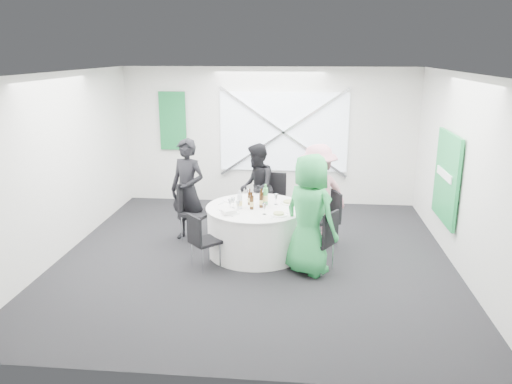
# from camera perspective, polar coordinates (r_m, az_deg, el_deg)

# --- Properties ---
(floor) EXTENTS (6.00, 6.00, 0.00)m
(floor) POSITION_cam_1_polar(r_m,az_deg,el_deg) (7.84, -0.14, -7.45)
(floor) COLOR black
(floor) RESTS_ON ground
(ceiling) EXTENTS (6.00, 6.00, 0.00)m
(ceiling) POSITION_cam_1_polar(r_m,az_deg,el_deg) (7.20, -0.16, 13.46)
(ceiling) COLOR silver
(ceiling) RESTS_ON wall_back
(wall_back) EXTENTS (6.00, 0.00, 6.00)m
(wall_back) POSITION_cam_1_polar(r_m,az_deg,el_deg) (10.33, 1.51, 6.37)
(wall_back) COLOR silver
(wall_back) RESTS_ON floor
(wall_front) EXTENTS (6.00, 0.00, 6.00)m
(wall_front) POSITION_cam_1_polar(r_m,az_deg,el_deg) (4.55, -3.90, -6.11)
(wall_front) COLOR silver
(wall_front) RESTS_ON floor
(wall_left) EXTENTS (0.00, 6.00, 6.00)m
(wall_left) POSITION_cam_1_polar(r_m,az_deg,el_deg) (8.24, -21.41, 2.85)
(wall_left) COLOR silver
(wall_left) RESTS_ON floor
(wall_right) EXTENTS (0.00, 6.00, 6.00)m
(wall_right) POSITION_cam_1_polar(r_m,az_deg,el_deg) (7.71, 22.65, 1.87)
(wall_right) COLOR silver
(wall_right) RESTS_ON floor
(window_panel) EXTENTS (2.60, 0.03, 1.60)m
(window_panel) POSITION_cam_1_polar(r_m,az_deg,el_deg) (10.26, 3.18, 6.85)
(window_panel) COLOR white
(window_panel) RESTS_ON wall_back
(window_brace_a) EXTENTS (2.63, 0.05, 1.84)m
(window_brace_a) POSITION_cam_1_polar(r_m,az_deg,el_deg) (10.22, 3.17, 6.81)
(window_brace_a) COLOR silver
(window_brace_a) RESTS_ON window_panel
(window_brace_b) EXTENTS (2.63, 0.05, 1.84)m
(window_brace_b) POSITION_cam_1_polar(r_m,az_deg,el_deg) (10.22, 3.17, 6.81)
(window_brace_b) COLOR silver
(window_brace_b) RESTS_ON window_panel
(green_banner) EXTENTS (0.55, 0.04, 1.20)m
(green_banner) POSITION_cam_1_polar(r_m,az_deg,el_deg) (10.56, -9.50, 8.02)
(green_banner) COLOR #14652E
(green_banner) RESTS_ON wall_back
(green_sign) EXTENTS (0.05, 1.20, 1.40)m
(green_sign) POSITION_cam_1_polar(r_m,az_deg,el_deg) (8.30, 20.95, 1.55)
(green_sign) COLOR #198B40
(green_sign) RESTS_ON wall_right
(banquet_table) EXTENTS (1.56, 1.56, 0.76)m
(banquet_table) POSITION_cam_1_polar(r_m,az_deg,el_deg) (7.88, -0.00, -4.34)
(banquet_table) COLOR silver
(banquet_table) RESTS_ON floor
(chair_back) EXTENTS (0.53, 0.54, 1.01)m
(chair_back) POSITION_cam_1_polar(r_m,az_deg,el_deg) (8.88, 1.90, -0.53)
(chair_back) COLOR black
(chair_back) RESTS_ON floor
(chair_back_left) EXTENTS (0.60, 0.59, 1.01)m
(chair_back_left) POSITION_cam_1_polar(r_m,az_deg,el_deg) (8.39, -7.33, -1.66)
(chair_back_left) COLOR black
(chair_back_left) RESTS_ON floor
(chair_back_right) EXTENTS (0.54, 0.53, 0.92)m
(chair_back_right) POSITION_cam_1_polar(r_m,az_deg,el_deg) (8.20, 8.35, -2.55)
(chair_back_right) COLOR black
(chair_back_right) RESTS_ON floor
(chair_front_right) EXTENTS (0.58, 0.58, 0.93)m
(chair_front_right) POSITION_cam_1_polar(r_m,az_deg,el_deg) (7.20, 7.66, -5.09)
(chair_front_right) COLOR black
(chair_front_right) RESTS_ON floor
(chair_front_left) EXTENTS (0.54, 0.54, 0.83)m
(chair_front_left) POSITION_cam_1_polar(r_m,az_deg,el_deg) (7.31, -6.33, -5.20)
(chair_front_left) COLOR black
(chair_front_left) RESTS_ON floor
(person_man_back_left) EXTENTS (0.74, 0.62, 1.73)m
(person_man_back_left) POSITION_cam_1_polar(r_m,az_deg,el_deg) (8.37, -7.82, 0.20)
(person_man_back_left) COLOR black
(person_man_back_left) RESTS_ON floor
(person_man_back) EXTENTS (0.48, 0.79, 1.56)m
(person_man_back) POSITION_cam_1_polar(r_m,az_deg,el_deg) (8.78, 0.07, 0.52)
(person_man_back) COLOR black
(person_man_back) RESTS_ON floor
(person_woman_pink) EXTENTS (1.18, 0.96, 1.67)m
(person_woman_pink) POSITION_cam_1_polar(r_m,az_deg,el_deg) (8.22, 7.06, -0.29)
(person_woman_pink) COLOR #BC7985
(person_woman_pink) RESTS_ON floor
(person_woman_green) EXTENTS (1.01, 0.97, 1.75)m
(person_woman_green) POSITION_cam_1_polar(r_m,az_deg,el_deg) (7.07, 6.15, -2.60)
(person_woman_green) COLOR green
(person_woman_green) RESTS_ON floor
(plate_back) EXTENTS (0.29, 0.29, 0.01)m
(plate_back) POSITION_cam_1_polar(r_m,az_deg,el_deg) (8.24, 0.09, -0.59)
(plate_back) COLOR white
(plate_back) RESTS_ON banquet_table
(plate_back_left) EXTENTS (0.27, 0.27, 0.01)m
(plate_back_left) POSITION_cam_1_polar(r_m,az_deg,el_deg) (8.09, -2.80, -0.94)
(plate_back_left) COLOR white
(plate_back_left) RESTS_ON banquet_table
(plate_back_right) EXTENTS (0.28, 0.28, 0.04)m
(plate_back_right) POSITION_cam_1_polar(r_m,az_deg,el_deg) (7.95, 3.80, -1.19)
(plate_back_right) COLOR white
(plate_back_right) RESTS_ON banquet_table
(plate_front_right) EXTENTS (0.25, 0.25, 0.04)m
(plate_front_right) POSITION_cam_1_polar(r_m,az_deg,el_deg) (7.37, 2.61, -2.54)
(plate_front_right) COLOR white
(plate_front_right) RESTS_ON banquet_table
(plate_front_left) EXTENTS (0.29, 0.29, 0.01)m
(plate_front_left) POSITION_cam_1_polar(r_m,az_deg,el_deg) (7.47, -2.98, -2.36)
(plate_front_left) COLOR white
(plate_front_left) RESTS_ON banquet_table
(napkin) EXTENTS (0.23, 0.22, 0.05)m
(napkin) POSITION_cam_1_polar(r_m,az_deg,el_deg) (7.40, -3.13, -2.26)
(napkin) COLOR silver
(napkin) RESTS_ON plate_front_left
(beer_bottle_a) EXTENTS (0.06, 0.06, 0.26)m
(beer_bottle_a) POSITION_cam_1_polar(r_m,az_deg,el_deg) (7.84, -0.73, -0.75)
(beer_bottle_a) COLOR #351C09
(beer_bottle_a) RESTS_ON banquet_table
(beer_bottle_b) EXTENTS (0.06, 0.06, 0.27)m
(beer_bottle_b) POSITION_cam_1_polar(r_m,az_deg,el_deg) (7.82, 0.63, -0.78)
(beer_bottle_b) COLOR #351C09
(beer_bottle_b) RESTS_ON banquet_table
(beer_bottle_c) EXTENTS (0.06, 0.06, 0.27)m
(beer_bottle_c) POSITION_cam_1_polar(r_m,az_deg,el_deg) (7.69, 0.59, -1.03)
(beer_bottle_c) COLOR #351C09
(beer_bottle_c) RESTS_ON banquet_table
(beer_bottle_d) EXTENTS (0.06, 0.06, 0.27)m
(beer_bottle_d) POSITION_cam_1_polar(r_m,az_deg,el_deg) (7.61, -0.50, -1.22)
(beer_bottle_d) COLOR #351C09
(beer_bottle_d) RESTS_ON banquet_table
(green_water_bottle) EXTENTS (0.08, 0.08, 0.33)m
(green_water_bottle) POSITION_cam_1_polar(r_m,az_deg,el_deg) (7.83, 1.10, -0.53)
(green_water_bottle) COLOR green
(green_water_bottle) RESTS_ON banquet_table
(clear_water_bottle) EXTENTS (0.08, 0.08, 0.29)m
(clear_water_bottle) POSITION_cam_1_polar(r_m,az_deg,el_deg) (7.65, -1.87, -1.10)
(clear_water_bottle) COLOR silver
(clear_water_bottle) RESTS_ON banquet_table
(wine_glass_a) EXTENTS (0.07, 0.07, 0.17)m
(wine_glass_a) POSITION_cam_1_polar(r_m,az_deg,el_deg) (8.11, -0.86, 0.01)
(wine_glass_a) COLOR white
(wine_glass_a) RESTS_ON banquet_table
(wine_glass_b) EXTENTS (0.07, 0.07, 0.17)m
(wine_glass_b) POSITION_cam_1_polar(r_m,az_deg,el_deg) (7.48, -2.10, -1.38)
(wine_glass_b) COLOR white
(wine_glass_b) RESTS_ON banquet_table
(wine_glass_c) EXTENTS (0.07, 0.07, 0.17)m
(wine_glass_c) POSITION_cam_1_polar(r_m,az_deg,el_deg) (7.85, 2.30, -0.55)
(wine_glass_c) COLOR white
(wine_glass_c) RESTS_ON banquet_table
(wine_glass_d) EXTENTS (0.07, 0.07, 0.17)m
(wine_glass_d) POSITION_cam_1_polar(r_m,az_deg,el_deg) (7.59, -2.98, -1.13)
(wine_glass_d) COLOR white
(wine_glass_d) RESTS_ON banquet_table
(wine_glass_e) EXTENTS (0.07, 0.07, 0.17)m
(wine_glass_e) POSITION_cam_1_polar(r_m,az_deg,el_deg) (8.07, 0.94, -0.09)
(wine_glass_e) COLOR white
(wine_glass_e) RESTS_ON banquet_table
(wine_glass_f) EXTENTS (0.07, 0.07, 0.17)m
(wine_glass_f) POSITION_cam_1_polar(r_m,az_deg,el_deg) (7.37, 0.97, -1.65)
(wine_glass_f) COLOR white
(wine_glass_f) RESTS_ON banquet_table
(wine_glass_g) EXTENTS (0.07, 0.07, 0.17)m
(wine_glass_g) POSITION_cam_1_polar(r_m,az_deg,el_deg) (7.68, -2.63, -0.94)
(wine_glass_g) COLOR white
(wine_glass_g) RESTS_ON banquet_table
(fork_a) EXTENTS (0.12, 0.12, 0.01)m
(fork_a) POSITION_cam_1_polar(r_m,az_deg,el_deg) (7.57, -4.04, -2.18)
(fork_a) COLOR silver
(fork_a) RESTS_ON banquet_table
(knife_a) EXTENTS (0.11, 0.13, 0.01)m
(knife_a) POSITION_cam_1_polar(r_m,az_deg,el_deg) (7.34, -2.87, -2.72)
(knife_a) COLOR silver
(knife_a) RESTS_ON banquet_table
(fork_b) EXTENTS (0.08, 0.14, 0.01)m
(fork_b) POSITION_cam_1_polar(r_m,az_deg,el_deg) (8.18, -2.67, -0.77)
(fork_b) COLOR silver
(fork_b) RESTS_ON banquet_table
(knife_b) EXTENTS (0.08, 0.14, 0.01)m
(knife_b) POSITION_cam_1_polar(r_m,az_deg,el_deg) (7.93, -3.99, -1.32)
(knife_b) COLOR silver
(knife_b) RESTS_ON banquet_table
(fork_c) EXTENTS (0.11, 0.12, 0.01)m
(fork_c) POSITION_cam_1_polar(r_m,az_deg,el_deg) (7.28, 2.08, -2.90)
(fork_c) COLOR silver
(fork_c) RESTS_ON banquet_table
(knife_c) EXTENTS (0.12, 0.12, 0.01)m
(knife_c) POSITION_cam_1_polar(r_m,az_deg,el_deg) (7.46, 3.66, -2.43)
(knife_c) COLOR silver
(knife_c) RESTS_ON banquet_table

